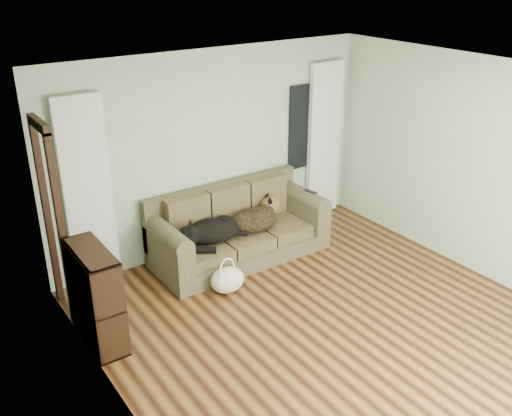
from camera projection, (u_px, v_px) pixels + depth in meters
floor at (340, 333)px, 5.95m from camera, size 5.00×5.00×0.00m
ceiling at (358, 84)px, 4.89m from camera, size 5.00×5.00×0.00m
wall_back at (214, 152)px, 7.30m from camera, size 4.50×0.04×2.60m
wall_left at (126, 294)px, 4.25m from camera, size 0.04×5.00×2.60m
wall_right at (492, 173)px, 6.59m from camera, size 0.04×5.00×2.60m
curtain_left at (88, 193)px, 6.41m from camera, size 0.55×0.08×2.25m
curtain_right at (324, 140)px, 8.23m from camera, size 0.55×0.08×2.25m
window_pane at (303, 127)px, 7.98m from camera, size 0.50×0.03×1.20m
door_casing at (54, 224)px, 5.92m from camera, size 0.07×0.60×2.10m
sofa at (240, 225)px, 7.27m from camera, size 2.26×0.98×0.93m
dog_black_lab at (210, 233)px, 7.01m from camera, size 0.76×0.59×0.29m
dog_shepherd at (256, 218)px, 7.36m from camera, size 0.72×0.53×0.31m
tv_remote at (311, 192)px, 7.56m from camera, size 0.08×0.19×0.02m
tote_bag at (227, 279)px, 6.62m from camera, size 0.43×0.34×0.30m
bookshelf at (96, 298)px, 5.64m from camera, size 0.35×0.84×1.03m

